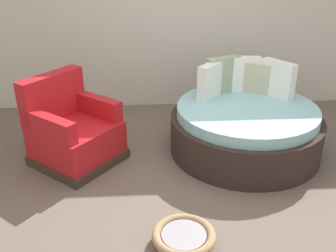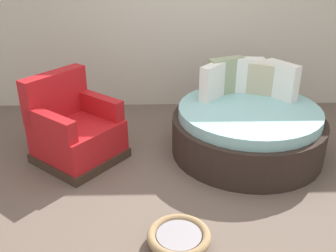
% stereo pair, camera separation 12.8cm
% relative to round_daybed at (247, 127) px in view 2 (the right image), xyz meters
% --- Properties ---
extents(ground_plane, '(8.00, 8.00, 0.02)m').
position_rel_round_daybed_xyz_m(ground_plane, '(-0.68, -0.78, -0.31)').
color(ground_plane, '#66564C').
extents(back_wall, '(8.00, 0.12, 2.65)m').
position_rel_round_daybed_xyz_m(back_wall, '(-0.68, 1.46, 1.03)').
color(back_wall, beige).
rests_on(back_wall, ground_plane).
extents(round_daybed, '(1.69, 1.69, 0.97)m').
position_rel_round_daybed_xyz_m(round_daybed, '(0.00, 0.00, 0.00)').
color(round_daybed, '#2D231E').
rests_on(round_daybed, ground_plane).
extents(red_armchair, '(1.12, 1.12, 0.94)m').
position_rel_round_daybed_xyz_m(red_armchair, '(-1.91, -0.12, 0.04)').
color(red_armchair, '#38281E').
rests_on(red_armchair, ground_plane).
extents(pet_basket, '(0.51, 0.51, 0.13)m').
position_rel_round_daybed_xyz_m(pet_basket, '(-0.84, -1.52, -0.22)').
color(pet_basket, '#9E7F56').
rests_on(pet_basket, ground_plane).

